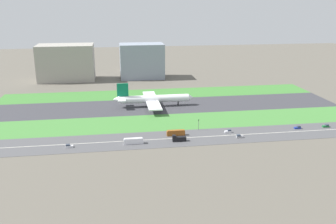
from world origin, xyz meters
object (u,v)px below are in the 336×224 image
at_px(truck_0, 179,139).
at_px(terminal_building, 66,63).
at_px(car_2, 69,146).
at_px(hangar_building, 142,61).
at_px(fuel_tank_west, 133,64).
at_px(car_3, 239,136).
at_px(car_0, 228,131).
at_px(bus_1, 176,133).
at_px(car_1, 326,126).
at_px(traffic_light, 199,124).
at_px(airliner, 152,99).
at_px(bus_0, 134,141).
at_px(car_4, 298,127).

distance_m(truck_0, terminal_building, 211.31).
distance_m(car_2, hangar_building, 201.61).
relative_size(terminal_building, fuel_tank_west, 3.04).
xyz_separation_m(car_3, car_0, (-3.90, 10.00, 0.00)).
distance_m(bus_1, car_2, 65.68).
height_order(car_1, terminal_building, terminal_building).
relative_size(car_3, terminal_building, 0.08).
bearing_deg(traffic_light, car_3, -39.41).
relative_size(airliner, traffic_light, 9.03).
relative_size(traffic_light, hangar_building, 0.15).
bearing_deg(car_1, traffic_light, 174.71).
relative_size(bus_0, car_0, 2.64).
xyz_separation_m(car_3, car_4, (44.10, 10.00, 0.00)).
bearing_deg(car_2, bus_1, -171.24).
relative_size(car_0, fuel_tank_west, 0.23).
xyz_separation_m(bus_1, truck_0, (0.11, -10.00, -0.15)).
bearing_deg(car_1, fuel_tank_west, 117.09).
xyz_separation_m(car_0, hangar_building, (-40.68, 182.00, 17.81)).
xyz_separation_m(car_4, car_2, (-147.53, -10.00, 0.00)).
bearing_deg(car_2, hangar_building, -107.04).
bearing_deg(car_0, fuel_tank_west, 101.88).
height_order(bus_0, hangar_building, hangar_building).
height_order(car_3, bus_1, bus_1).
xyz_separation_m(bus_1, traffic_light, (16.62, 7.99, 2.47)).
relative_size(car_4, car_2, 1.00).
xyz_separation_m(truck_0, fuel_tank_west, (-13.24, 237.00, 6.41)).
height_order(airliner, car_3, airliner).
bearing_deg(truck_0, fuel_tank_west, -86.80).
distance_m(truck_0, traffic_light, 24.56).
bearing_deg(fuel_tank_west, bus_0, -93.43).
height_order(car_3, car_0, same).
bearing_deg(car_1, truck_0, -174.45).
height_order(bus_1, terminal_building, terminal_building).
height_order(bus_0, truck_0, truck_0).
bearing_deg(car_4, car_1, 0.00).
height_order(car_4, traffic_light, traffic_light).
xyz_separation_m(car_3, hangar_building, (-44.57, 192.00, 17.81)).
bearing_deg(terminal_building, fuel_tank_west, 31.55).
bearing_deg(car_3, airliner, -59.45).
bearing_deg(car_1, bus_0, -175.61).
relative_size(car_1, truck_0, 0.52).
xyz_separation_m(bus_0, traffic_light, (43.95, 17.99, 2.47)).
distance_m(airliner, bus_1, 68.56).
distance_m(car_2, car_0, 100.03).
height_order(bus_1, bus_0, same).
bearing_deg(hangar_building, terminal_building, 180.00).
xyz_separation_m(truck_0, traffic_light, (16.51, 17.99, 2.62)).
bearing_deg(bus_1, car_3, -14.55).
relative_size(bus_1, fuel_tank_west, 0.61).
xyz_separation_m(car_0, traffic_light, (-18.00, 7.99, 3.37)).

